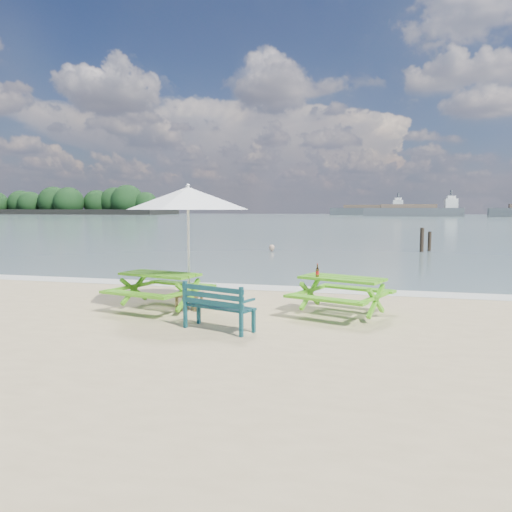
% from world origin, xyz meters
% --- Properties ---
extents(sea, '(300.00, 300.00, 0.00)m').
position_xyz_m(sea, '(0.00, 85.00, 0.00)').
color(sea, slate).
rests_on(sea, ground).
extents(foam_strip, '(22.00, 0.90, 0.01)m').
position_xyz_m(foam_strip, '(0.00, 4.60, 0.01)').
color(foam_strip, silver).
rests_on(foam_strip, ground).
extents(island_headland, '(90.00, 22.00, 7.60)m').
position_xyz_m(island_headland, '(-110.00, 140.00, 3.26)').
color(island_headland, black).
rests_on(island_headland, ground).
extents(picnic_table_left, '(1.98, 2.12, 0.77)m').
position_xyz_m(picnic_table_left, '(-1.40, 1.31, 0.37)').
color(picnic_table_left, '#4A9B17').
rests_on(picnic_table_left, ground).
extents(picnic_table_right, '(2.10, 2.20, 0.76)m').
position_xyz_m(picnic_table_right, '(2.27, 1.68, 0.37)').
color(picnic_table_right, '#4DA619').
rests_on(picnic_table_right, ground).
extents(park_bench, '(1.35, 0.81, 0.79)m').
position_xyz_m(park_bench, '(0.32, -0.00, 0.24)').
color(park_bench, '#0E373E').
rests_on(park_bench, ground).
extents(side_table, '(0.55, 0.55, 0.33)m').
position_xyz_m(side_table, '(-0.85, 1.53, 0.17)').
color(side_table, brown).
rests_on(side_table, ground).
extents(patio_umbrella, '(2.75, 2.75, 2.53)m').
position_xyz_m(patio_umbrella, '(-0.85, 1.53, 2.30)').
color(patio_umbrella, silver).
rests_on(patio_umbrella, ground).
extents(beer_bottle, '(0.07, 0.07, 0.26)m').
position_xyz_m(beer_bottle, '(1.80, 1.61, 0.84)').
color(beer_bottle, brown).
rests_on(beer_bottle, picnic_table_right).
extents(swimmer, '(0.65, 0.49, 1.64)m').
position_xyz_m(swimmer, '(-2.22, 15.52, -0.49)').
color(swimmer, tan).
rests_on(swimmer, ground).
extents(mooring_pilings, '(0.58, 0.78, 1.35)m').
position_xyz_m(mooring_pilings, '(4.97, 17.29, 0.44)').
color(mooring_pilings, black).
rests_on(mooring_pilings, ground).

